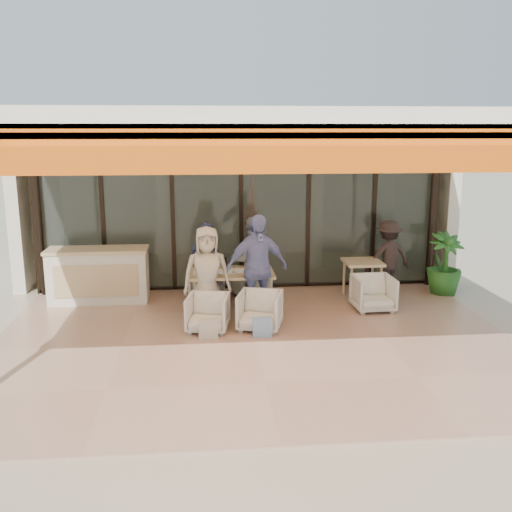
{
  "coord_description": "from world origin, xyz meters",
  "views": [
    {
      "loc": [
        -0.75,
        -8.21,
        3.2
      ],
      "look_at": [
        0.1,
        0.9,
        1.15
      ],
      "focal_mm": 40.0,
      "sensor_mm": 36.0,
      "label": 1
    }
  ],
  "objects_px": {
    "chair_far_right": "(250,280)",
    "diner_cream": "(207,275)",
    "diner_periwinkle": "(257,268)",
    "host_counter": "(99,275)",
    "side_table": "(363,266)",
    "side_chair": "(373,292)",
    "standing_woman": "(388,257)",
    "chair_far_left": "(207,279)",
    "diner_grey": "(252,261)",
    "diner_navy": "(207,264)",
    "dining_table": "(230,275)",
    "chair_near_right": "(260,309)",
    "potted_palm": "(444,264)",
    "chair_near_left": "(208,311)"
  },
  "relations": [
    {
      "from": "chair_far_right",
      "to": "diner_cream",
      "type": "xyz_separation_m",
      "value": [
        -0.84,
        -1.4,
        0.49
      ]
    },
    {
      "from": "diner_cream",
      "to": "diner_periwinkle",
      "type": "bearing_deg",
      "value": -3.62
    },
    {
      "from": "host_counter",
      "to": "side_table",
      "type": "height_order",
      "value": "host_counter"
    },
    {
      "from": "side_chair",
      "to": "standing_woman",
      "type": "height_order",
      "value": "standing_woman"
    },
    {
      "from": "diner_cream",
      "to": "side_table",
      "type": "bearing_deg",
      "value": 15.69
    },
    {
      "from": "diner_cream",
      "to": "diner_periwinkle",
      "type": "distance_m",
      "value": 0.85
    },
    {
      "from": "chair_far_left",
      "to": "diner_cream",
      "type": "xyz_separation_m",
      "value": [
        0.0,
        -1.4,
        0.46
      ]
    },
    {
      "from": "chair_far_left",
      "to": "diner_grey",
      "type": "bearing_deg",
      "value": 150.35
    },
    {
      "from": "diner_navy",
      "to": "diner_grey",
      "type": "bearing_deg",
      "value": -173.16
    },
    {
      "from": "dining_table",
      "to": "chair_near_right",
      "type": "xyz_separation_m",
      "value": [
        0.43,
        -0.96,
        -0.34
      ]
    },
    {
      "from": "chair_far_right",
      "to": "potted_palm",
      "type": "xyz_separation_m",
      "value": [
        3.8,
        -0.21,
        0.29
      ]
    },
    {
      "from": "diner_grey",
      "to": "potted_palm",
      "type": "height_order",
      "value": "diner_grey"
    },
    {
      "from": "dining_table",
      "to": "diner_periwinkle",
      "type": "distance_m",
      "value": 0.66
    },
    {
      "from": "chair_near_right",
      "to": "diner_navy",
      "type": "bearing_deg",
      "value": 136.52
    },
    {
      "from": "dining_table",
      "to": "chair_far_right",
      "type": "bearing_deg",
      "value": 65.73
    },
    {
      "from": "dining_table",
      "to": "side_chair",
      "type": "relative_size",
      "value": 2.12
    },
    {
      "from": "chair_near_right",
      "to": "potted_palm",
      "type": "bearing_deg",
      "value": 39.49
    },
    {
      "from": "chair_near_left",
      "to": "side_chair",
      "type": "xyz_separation_m",
      "value": [
        2.96,
        0.79,
        0.02
      ]
    },
    {
      "from": "host_counter",
      "to": "diner_navy",
      "type": "distance_m",
      "value": 2.05
    },
    {
      "from": "diner_grey",
      "to": "chair_near_left",
      "type": "bearing_deg",
      "value": 59.08
    },
    {
      "from": "chair_near_left",
      "to": "host_counter",
      "type": "bearing_deg",
      "value": 149.37
    },
    {
      "from": "host_counter",
      "to": "side_table",
      "type": "relative_size",
      "value": 2.48
    },
    {
      "from": "diner_periwinkle",
      "to": "standing_woman",
      "type": "xyz_separation_m",
      "value": [
        2.73,
        1.38,
        -0.18
      ]
    },
    {
      "from": "host_counter",
      "to": "diner_cream",
      "type": "xyz_separation_m",
      "value": [
        2.01,
        -1.24,
        0.28
      ]
    },
    {
      "from": "diner_navy",
      "to": "side_chair",
      "type": "relative_size",
      "value": 2.21
    },
    {
      "from": "dining_table",
      "to": "potted_palm",
      "type": "bearing_deg",
      "value": 9.8
    },
    {
      "from": "host_counter",
      "to": "chair_far_left",
      "type": "height_order",
      "value": "host_counter"
    },
    {
      "from": "chair_far_right",
      "to": "potted_palm",
      "type": "relative_size",
      "value": 0.53
    },
    {
      "from": "potted_palm",
      "to": "diner_periwinkle",
      "type": "bearing_deg",
      "value": -162.66
    },
    {
      "from": "diner_navy",
      "to": "chair_near_right",
      "type": "bearing_deg",
      "value": 127.8
    },
    {
      "from": "chair_far_left",
      "to": "potted_palm",
      "type": "distance_m",
      "value": 4.65
    },
    {
      "from": "dining_table",
      "to": "side_table",
      "type": "height_order",
      "value": "dining_table"
    },
    {
      "from": "diner_grey",
      "to": "potted_palm",
      "type": "bearing_deg",
      "value": -175.65
    },
    {
      "from": "chair_far_left",
      "to": "chair_near_right",
      "type": "distance_m",
      "value": 2.08
    },
    {
      "from": "side_table",
      "to": "side_chair",
      "type": "relative_size",
      "value": 1.05
    },
    {
      "from": "diner_grey",
      "to": "diner_periwinkle",
      "type": "xyz_separation_m",
      "value": [
        -0.0,
        -0.9,
        0.09
      ]
    },
    {
      "from": "side_table",
      "to": "dining_table",
      "type": "bearing_deg",
      "value": -167.14
    },
    {
      "from": "chair_far_left",
      "to": "side_chair",
      "type": "distance_m",
      "value": 3.16
    },
    {
      "from": "diner_grey",
      "to": "diner_periwinkle",
      "type": "bearing_deg",
      "value": 90.04
    },
    {
      "from": "chair_near_left",
      "to": "standing_woman",
      "type": "xyz_separation_m",
      "value": [
        3.57,
        1.88,
        0.4
      ]
    },
    {
      "from": "host_counter",
      "to": "diner_cream",
      "type": "height_order",
      "value": "diner_cream"
    },
    {
      "from": "diner_periwinkle",
      "to": "chair_far_right",
      "type": "bearing_deg",
      "value": 75.54
    },
    {
      "from": "chair_far_left",
      "to": "side_table",
      "type": "bearing_deg",
      "value": 174.12
    },
    {
      "from": "diner_periwinkle",
      "to": "diner_navy",
      "type": "bearing_deg",
      "value": 118.57
    },
    {
      "from": "diner_cream",
      "to": "chair_far_right",
      "type": "bearing_deg",
      "value": 55.42
    },
    {
      "from": "chair_near_left",
      "to": "side_table",
      "type": "distance_m",
      "value": 3.35
    },
    {
      "from": "chair_near_left",
      "to": "diner_navy",
      "type": "relative_size",
      "value": 0.43
    },
    {
      "from": "host_counter",
      "to": "diner_navy",
      "type": "bearing_deg",
      "value": -9.73
    },
    {
      "from": "chair_near_left",
      "to": "diner_grey",
      "type": "height_order",
      "value": "diner_grey"
    },
    {
      "from": "diner_grey",
      "to": "side_chair",
      "type": "relative_size",
      "value": 2.32
    }
  ]
}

